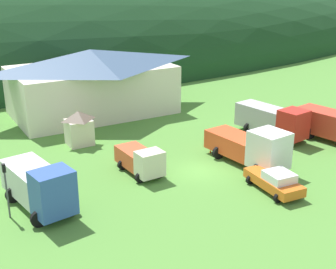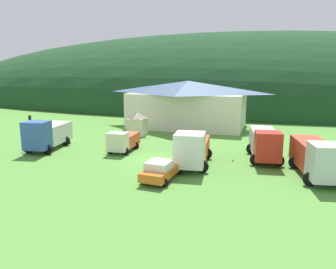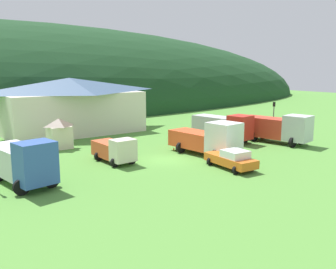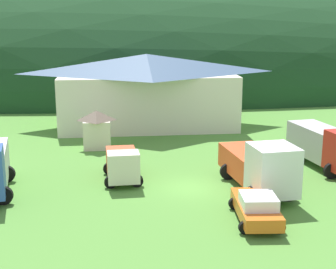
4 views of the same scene
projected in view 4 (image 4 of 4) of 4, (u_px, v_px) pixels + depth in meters
ground_plane at (191, 188)px, 31.65m from camera, size 200.00×200.00×0.00m
forested_hill_backdrop at (141, 80)px, 85.70m from camera, size 176.59×60.00×35.75m
depot_building at (147, 89)px, 49.38m from camera, size 18.33×10.98×7.13m
play_shed_cream at (97, 129)px, 40.84m from camera, size 2.39×2.25×3.20m
light_truck_cream at (122, 164)px, 32.76m from camera, size 2.63×4.90×2.34m
heavy_rig_white at (260, 166)px, 30.51m from camera, size 3.79×7.83×3.47m
crane_truck_red at (327, 145)px, 35.41m from camera, size 3.74×7.53×3.22m
service_pickup_orange at (256, 207)px, 26.24m from camera, size 2.66×4.95×1.66m
traffic_cone_near_pickup at (226, 172)px, 34.74m from camera, size 0.36×0.36×0.57m
traffic_cone_mid_row at (296, 176)px, 33.87m from camera, size 0.36×0.36×0.53m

